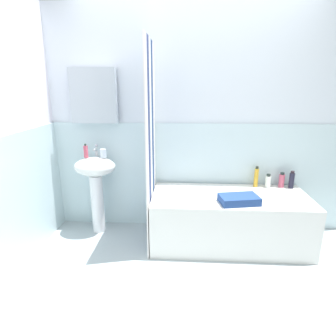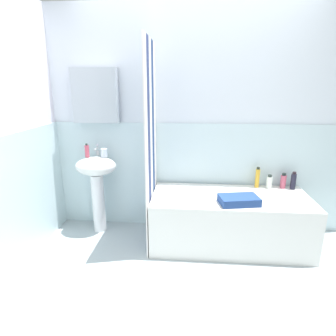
{
  "view_description": "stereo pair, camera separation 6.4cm",
  "coord_description": "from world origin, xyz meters",
  "px_view_note": "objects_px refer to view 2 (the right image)",
  "views": [
    {
      "loc": [
        -0.09,
        -1.81,
        1.59
      ],
      "look_at": [
        -0.25,
        0.83,
        0.81
      ],
      "focal_mm": 30.18,
      "sensor_mm": 36.0,
      "label": 1
    },
    {
      "loc": [
        -0.02,
        -1.81,
        1.59
      ],
      "look_at": [
        -0.25,
        0.83,
        0.81
      ],
      "focal_mm": 30.18,
      "sensor_mm": 36.0,
      "label": 2
    }
  ],
  "objects_px": {
    "bathtub": "(229,220)",
    "conditioner_bottle": "(269,182)",
    "shampoo_bottle": "(283,181)",
    "towel_folded": "(239,200)",
    "sink": "(97,178)",
    "toothbrush_cup": "(104,153)",
    "soap_dispenser": "(87,151)",
    "body_wash_bottle": "(293,181)",
    "lotion_bottle": "(257,178)"
  },
  "relations": [
    {
      "from": "soap_dispenser",
      "to": "sink",
      "type": "bearing_deg",
      "value": 0.16
    },
    {
      "from": "body_wash_bottle",
      "to": "shampoo_bottle",
      "type": "bearing_deg",
      "value": 164.97
    },
    {
      "from": "shampoo_bottle",
      "to": "towel_folded",
      "type": "height_order",
      "value": "shampoo_bottle"
    },
    {
      "from": "bathtub",
      "to": "body_wash_bottle",
      "type": "xyz_separation_m",
      "value": [
        0.68,
        0.26,
        0.35
      ]
    },
    {
      "from": "toothbrush_cup",
      "to": "towel_folded",
      "type": "bearing_deg",
      "value": -15.29
    },
    {
      "from": "lotion_bottle",
      "to": "conditioner_bottle",
      "type": "bearing_deg",
      "value": -5.58
    },
    {
      "from": "sink",
      "to": "towel_folded",
      "type": "distance_m",
      "value": 1.52
    },
    {
      "from": "body_wash_bottle",
      "to": "bathtub",
      "type": "bearing_deg",
      "value": -159.3
    },
    {
      "from": "sink",
      "to": "conditioner_bottle",
      "type": "bearing_deg",
      "value": 3.28
    },
    {
      "from": "lotion_bottle",
      "to": "towel_folded",
      "type": "height_order",
      "value": "lotion_bottle"
    },
    {
      "from": "bathtub",
      "to": "conditioner_bottle",
      "type": "height_order",
      "value": "conditioner_bottle"
    },
    {
      "from": "soap_dispenser",
      "to": "lotion_bottle",
      "type": "bearing_deg",
      "value": 3.75
    },
    {
      "from": "towel_folded",
      "to": "toothbrush_cup",
      "type": "bearing_deg",
      "value": 164.71
    },
    {
      "from": "toothbrush_cup",
      "to": "shampoo_bottle",
      "type": "xyz_separation_m",
      "value": [
        1.92,
        0.1,
        -0.3
      ]
    },
    {
      "from": "sink",
      "to": "body_wash_bottle",
      "type": "relative_size",
      "value": 4.49
    },
    {
      "from": "toothbrush_cup",
      "to": "shampoo_bottle",
      "type": "relative_size",
      "value": 0.54
    },
    {
      "from": "toothbrush_cup",
      "to": "lotion_bottle",
      "type": "xyz_separation_m",
      "value": [
        1.64,
        0.09,
        -0.27
      ]
    },
    {
      "from": "shampoo_bottle",
      "to": "towel_folded",
      "type": "xyz_separation_m",
      "value": [
        -0.54,
        -0.47,
        -0.04
      ]
    },
    {
      "from": "bathtub",
      "to": "conditioner_bottle",
      "type": "distance_m",
      "value": 0.61
    },
    {
      "from": "soap_dispenser",
      "to": "towel_folded",
      "type": "xyz_separation_m",
      "value": [
        1.56,
        -0.35,
        -0.36
      ]
    },
    {
      "from": "toothbrush_cup",
      "to": "bathtub",
      "type": "distance_m",
      "value": 1.49
    },
    {
      "from": "soap_dispenser",
      "to": "body_wash_bottle",
      "type": "xyz_separation_m",
      "value": [
        2.19,
        0.1,
        -0.31
      ]
    },
    {
      "from": "bathtub",
      "to": "body_wash_bottle",
      "type": "bearing_deg",
      "value": 20.7
    },
    {
      "from": "soap_dispenser",
      "to": "toothbrush_cup",
      "type": "height_order",
      "value": "soap_dispenser"
    },
    {
      "from": "toothbrush_cup",
      "to": "conditioner_bottle",
      "type": "bearing_deg",
      "value": 2.67
    },
    {
      "from": "conditioner_bottle",
      "to": "lotion_bottle",
      "type": "distance_m",
      "value": 0.13
    },
    {
      "from": "body_wash_bottle",
      "to": "towel_folded",
      "type": "xyz_separation_m",
      "value": [
        -0.63,
        -0.45,
        -0.05
      ]
    },
    {
      "from": "soap_dispenser",
      "to": "lotion_bottle",
      "type": "height_order",
      "value": "soap_dispenser"
    },
    {
      "from": "soap_dispenser",
      "to": "toothbrush_cup",
      "type": "xyz_separation_m",
      "value": [
        0.18,
        0.02,
        -0.02
      ]
    },
    {
      "from": "bathtub",
      "to": "shampoo_bottle",
      "type": "bearing_deg",
      "value": 25.75
    },
    {
      "from": "soap_dispenser",
      "to": "conditioner_bottle",
      "type": "bearing_deg",
      "value": 3.14
    },
    {
      "from": "soap_dispenser",
      "to": "bathtub",
      "type": "relative_size",
      "value": 0.1
    },
    {
      "from": "body_wash_bottle",
      "to": "conditioner_bottle",
      "type": "xyz_separation_m",
      "value": [
        -0.24,
        0.01,
        -0.02
      ]
    },
    {
      "from": "body_wash_bottle",
      "to": "shampoo_bottle",
      "type": "height_order",
      "value": "body_wash_bottle"
    },
    {
      "from": "soap_dispenser",
      "to": "towel_folded",
      "type": "relative_size",
      "value": 0.42
    },
    {
      "from": "shampoo_bottle",
      "to": "lotion_bottle",
      "type": "height_order",
      "value": "lotion_bottle"
    },
    {
      "from": "toothbrush_cup",
      "to": "bathtub",
      "type": "xyz_separation_m",
      "value": [
        1.33,
        -0.19,
        -0.64
      ]
    },
    {
      "from": "bathtub",
      "to": "towel_folded",
      "type": "height_order",
      "value": "towel_folded"
    },
    {
      "from": "body_wash_bottle",
      "to": "soap_dispenser",
      "type": "bearing_deg",
      "value": -177.52
    },
    {
      "from": "soap_dispenser",
      "to": "bathtub",
      "type": "height_order",
      "value": "soap_dispenser"
    },
    {
      "from": "body_wash_bottle",
      "to": "lotion_bottle",
      "type": "bearing_deg",
      "value": 176.26
    },
    {
      "from": "toothbrush_cup",
      "to": "shampoo_bottle",
      "type": "distance_m",
      "value": 1.94
    },
    {
      "from": "bathtub",
      "to": "towel_folded",
      "type": "xyz_separation_m",
      "value": [
        0.05,
        -0.19,
        0.3
      ]
    },
    {
      "from": "sink",
      "to": "body_wash_bottle",
      "type": "height_order",
      "value": "sink"
    },
    {
      "from": "sink",
      "to": "shampoo_bottle",
      "type": "xyz_separation_m",
      "value": [
        2.01,
        0.12,
        -0.02
      ]
    },
    {
      "from": "soap_dispenser",
      "to": "body_wash_bottle",
      "type": "height_order",
      "value": "soap_dispenser"
    },
    {
      "from": "shampoo_bottle",
      "to": "bathtub",
      "type": "bearing_deg",
      "value": -154.25
    },
    {
      "from": "sink",
      "to": "toothbrush_cup",
      "type": "distance_m",
      "value": 0.29
    },
    {
      "from": "soap_dispenser",
      "to": "toothbrush_cup",
      "type": "bearing_deg",
      "value": 7.88
    },
    {
      "from": "conditioner_bottle",
      "to": "lotion_bottle",
      "type": "bearing_deg",
      "value": 174.42
    }
  ]
}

